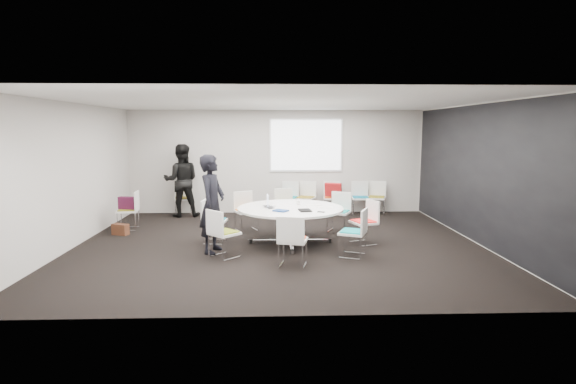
{
  "coord_description": "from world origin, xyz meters",
  "views": [
    {
      "loc": [
        -0.12,
        -8.77,
        2.29
      ],
      "look_at": [
        0.2,
        0.4,
        1.0
      ],
      "focal_mm": 28.0,
      "sensor_mm": 36.0,
      "label": 1
    }
  ],
  "objects_px": {
    "chair_ring_f": "(224,242)",
    "chair_spare_left": "(129,218)",
    "chair_back_a": "(289,204)",
    "chair_back_b": "(306,204)",
    "person_main": "(212,204)",
    "chair_person_back": "(183,205)",
    "chair_ring_a": "(364,230)",
    "maroon_bag": "(127,203)",
    "chair_ring_c": "(286,215)",
    "cup": "(298,203)",
    "chair_back_c": "(332,204)",
    "conference_table": "(290,217)",
    "chair_ring_d": "(246,219)",
    "chair_ring_h": "(353,242)",
    "chair_ring_g": "(293,250)",
    "laptop": "(271,207)",
    "chair_ring_e": "(214,229)",
    "chair_back_e": "(376,204)",
    "chair_ring_b": "(339,220)",
    "person_back": "(181,181)",
    "chair_back_d": "(360,204)"
  },
  "relations": [
    {
      "from": "chair_ring_a",
      "to": "person_main",
      "type": "xyz_separation_m",
      "value": [
        -2.95,
        -0.48,
        0.64
      ]
    },
    {
      "from": "chair_back_e",
      "to": "maroon_bag",
      "type": "xyz_separation_m",
      "value": [
        -6.13,
        -1.71,
        0.34
      ]
    },
    {
      "from": "chair_ring_a",
      "to": "person_main",
      "type": "bearing_deg",
      "value": 78.77
    },
    {
      "from": "conference_table",
      "to": "chair_ring_a",
      "type": "relative_size",
      "value": 2.41
    },
    {
      "from": "chair_ring_c",
      "to": "chair_ring_h",
      "type": "xyz_separation_m",
      "value": [
        1.13,
        -2.64,
        0.0
      ]
    },
    {
      "from": "chair_ring_b",
      "to": "chair_back_d",
      "type": "distance_m",
      "value": 2.25
    },
    {
      "from": "chair_ring_f",
      "to": "chair_person_back",
      "type": "bearing_deg",
      "value": 155.35
    },
    {
      "from": "chair_ring_g",
      "to": "maroon_bag",
      "type": "xyz_separation_m",
      "value": [
        -3.64,
        2.91,
        0.34
      ]
    },
    {
      "from": "chair_ring_f",
      "to": "chair_spare_left",
      "type": "distance_m",
      "value": 3.37
    },
    {
      "from": "chair_ring_c",
      "to": "chair_ring_a",
      "type": "bearing_deg",
      "value": 113.35
    },
    {
      "from": "chair_back_b",
      "to": "cup",
      "type": "bearing_deg",
      "value": 104.26
    },
    {
      "from": "chair_ring_b",
      "to": "chair_back_e",
      "type": "relative_size",
      "value": 1.0
    },
    {
      "from": "chair_ring_d",
      "to": "chair_back_a",
      "type": "distance_m",
      "value": 2.19
    },
    {
      "from": "chair_ring_c",
      "to": "chair_ring_f",
      "type": "xyz_separation_m",
      "value": [
        -1.2,
        -2.61,
        0.0
      ]
    },
    {
      "from": "chair_ring_c",
      "to": "chair_back_a",
      "type": "height_order",
      "value": "same"
    },
    {
      "from": "chair_ring_e",
      "to": "chair_spare_left",
      "type": "distance_m",
      "value": 2.46
    },
    {
      "from": "chair_back_e",
      "to": "person_back",
      "type": "height_order",
      "value": "person_back"
    },
    {
      "from": "chair_ring_d",
      "to": "chair_ring_f",
      "type": "height_order",
      "value": "same"
    },
    {
      "from": "chair_ring_g",
      "to": "chair_person_back",
      "type": "relative_size",
      "value": 1.0
    },
    {
      "from": "chair_back_b",
      "to": "person_main",
      "type": "height_order",
      "value": "person_main"
    },
    {
      "from": "chair_ring_c",
      "to": "cup",
      "type": "xyz_separation_m",
      "value": [
        0.21,
        -1.32,
        0.5
      ]
    },
    {
      "from": "chair_ring_d",
      "to": "chair_ring_b",
      "type": "bearing_deg",
      "value": 150.08
    },
    {
      "from": "chair_ring_h",
      "to": "maroon_bag",
      "type": "bearing_deg",
      "value": 87.21
    },
    {
      "from": "chair_back_a",
      "to": "chair_back_b",
      "type": "distance_m",
      "value": 0.46
    },
    {
      "from": "chair_back_b",
      "to": "person_main",
      "type": "bearing_deg",
      "value": 83.07
    },
    {
      "from": "chair_back_c",
      "to": "chair_spare_left",
      "type": "relative_size",
      "value": 1.0
    },
    {
      "from": "chair_ring_b",
      "to": "chair_ring_g",
      "type": "distance_m",
      "value": 2.78
    },
    {
      "from": "chair_back_a",
      "to": "chair_back_b",
      "type": "relative_size",
      "value": 1.0
    },
    {
      "from": "chair_ring_d",
      "to": "chair_ring_e",
      "type": "relative_size",
      "value": 1.0
    },
    {
      "from": "chair_ring_f",
      "to": "conference_table",
      "type": "bearing_deg",
      "value": 83.99
    },
    {
      "from": "chair_ring_c",
      "to": "laptop",
      "type": "bearing_deg",
      "value": 60.09
    },
    {
      "from": "chair_ring_d",
      "to": "person_back",
      "type": "relative_size",
      "value": 0.46
    },
    {
      "from": "chair_ring_d",
      "to": "chair_spare_left",
      "type": "distance_m",
      "value": 2.7
    },
    {
      "from": "chair_ring_a",
      "to": "maroon_bag",
      "type": "relative_size",
      "value": 2.2
    },
    {
      "from": "chair_person_back",
      "to": "laptop",
      "type": "bearing_deg",
      "value": 114.03
    },
    {
      "from": "conference_table",
      "to": "chair_back_c",
      "type": "xyz_separation_m",
      "value": [
        1.25,
        3.06,
        -0.25
      ]
    },
    {
      "from": "conference_table",
      "to": "chair_person_back",
      "type": "xyz_separation_m",
      "value": [
        -2.75,
        3.07,
        -0.25
      ]
    },
    {
      "from": "chair_back_e",
      "to": "laptop",
      "type": "xyz_separation_m",
      "value": [
        -2.85,
        -3.04,
        0.47
      ]
    },
    {
      "from": "person_main",
      "to": "person_back",
      "type": "bearing_deg",
      "value": 35.03
    },
    {
      "from": "chair_ring_g",
      "to": "chair_back_d",
      "type": "distance_m",
      "value": 5.03
    },
    {
      "from": "chair_ring_a",
      "to": "maroon_bag",
      "type": "bearing_deg",
      "value": 53.49
    },
    {
      "from": "chair_ring_h",
      "to": "chair_spare_left",
      "type": "distance_m",
      "value": 5.3
    },
    {
      "from": "conference_table",
      "to": "chair_ring_a",
      "type": "distance_m",
      "value": 1.5
    },
    {
      "from": "chair_ring_g",
      "to": "person_main",
      "type": "bearing_deg",
      "value": 159.64
    },
    {
      "from": "chair_ring_g",
      "to": "chair_back_a",
      "type": "bearing_deg",
      "value": 101.55
    },
    {
      "from": "chair_back_c",
      "to": "chair_back_a",
      "type": "bearing_deg",
      "value": 4.83
    },
    {
      "from": "chair_ring_a",
      "to": "chair_back_e",
      "type": "height_order",
      "value": "same"
    },
    {
      "from": "chair_ring_d",
      "to": "chair_ring_h",
      "type": "bearing_deg",
      "value": 108.38
    },
    {
      "from": "chair_back_c",
      "to": "chair_back_e",
      "type": "bearing_deg",
      "value": -174.58
    },
    {
      "from": "chair_ring_g",
      "to": "chair_back_c",
      "type": "bearing_deg",
      "value": 87.49
    }
  ]
}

